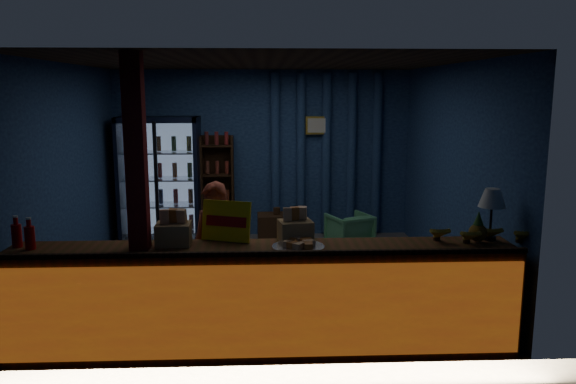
# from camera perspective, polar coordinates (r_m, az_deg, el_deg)

# --- Properties ---
(ground) EXTENTS (4.60, 4.60, 0.00)m
(ground) POSITION_cam_1_polar(r_m,az_deg,el_deg) (6.98, -2.51, -8.83)
(ground) COLOR #515154
(ground) RESTS_ON ground
(room_walls) EXTENTS (4.60, 4.60, 4.60)m
(room_walls) POSITION_cam_1_polar(r_m,az_deg,el_deg) (6.63, -2.61, 4.09)
(room_walls) COLOR navy
(room_walls) RESTS_ON ground
(counter) EXTENTS (4.40, 0.57, 0.99)m
(counter) POSITION_cam_1_polar(r_m,az_deg,el_deg) (5.02, -2.51, -10.83)
(counter) COLOR brown
(counter) RESTS_ON ground
(support_post) EXTENTS (0.16, 0.16, 2.60)m
(support_post) POSITION_cam_1_polar(r_m,az_deg,el_deg) (4.91, -14.94, -1.63)
(support_post) COLOR maroon
(support_post) RESTS_ON ground
(beverage_cooler) EXTENTS (1.20, 0.62, 1.90)m
(beverage_cooler) POSITION_cam_1_polar(r_m,az_deg,el_deg) (8.76, -12.78, 1.16)
(beverage_cooler) COLOR black
(beverage_cooler) RESTS_ON ground
(bottle_shelf) EXTENTS (0.50, 0.28, 1.60)m
(bottle_shelf) POSITION_cam_1_polar(r_m,az_deg,el_deg) (8.81, -7.13, 0.47)
(bottle_shelf) COLOR #341E10
(bottle_shelf) RESTS_ON ground
(curtain_folds) EXTENTS (1.74, 0.14, 2.50)m
(curtain_folds) POSITION_cam_1_polar(r_m,az_deg,el_deg) (8.84, 3.91, 3.88)
(curtain_folds) COLOR navy
(curtain_folds) RESTS_ON room_walls
(framed_picture) EXTENTS (0.36, 0.04, 0.28)m
(framed_picture) POSITION_cam_1_polar(r_m,az_deg,el_deg) (8.75, 2.99, 6.77)
(framed_picture) COLOR gold
(framed_picture) RESTS_ON room_walls
(shopkeeper) EXTENTS (0.60, 0.50, 1.42)m
(shopkeeper) POSITION_cam_1_polar(r_m,az_deg,el_deg) (5.57, -7.34, -6.22)
(shopkeeper) COLOR #9C3E2A
(shopkeeper) RESTS_ON ground
(green_chair) EXTENTS (0.74, 0.74, 0.52)m
(green_chair) POSITION_cam_1_polar(r_m,az_deg,el_deg) (8.24, 6.26, -3.98)
(green_chair) COLOR #51A36B
(green_chair) RESTS_ON ground
(side_table) EXTENTS (0.57, 0.43, 0.60)m
(side_table) POSITION_cam_1_polar(r_m,az_deg,el_deg) (8.24, -1.14, -3.97)
(side_table) COLOR #341E10
(side_table) RESTS_ON ground
(yellow_sign) EXTENTS (0.46, 0.24, 0.36)m
(yellow_sign) POSITION_cam_1_polar(r_m,az_deg,el_deg) (5.06, -6.30, -2.94)
(yellow_sign) COLOR yellow
(yellow_sign) RESTS_ON counter
(soda_bottles) EXTENTS (0.23, 0.17, 0.28)m
(soda_bottles) POSITION_cam_1_polar(r_m,az_deg,el_deg) (5.32, -25.31, -4.01)
(soda_bottles) COLOR #AB0C0B
(soda_bottles) RESTS_ON counter
(snack_box_left) EXTENTS (0.30, 0.25, 0.31)m
(snack_box_left) POSITION_cam_1_polar(r_m,az_deg,el_deg) (5.02, -11.56, -4.03)
(snack_box_left) COLOR tan
(snack_box_left) RESTS_ON counter
(snack_box_centre) EXTENTS (0.33, 0.29, 0.31)m
(snack_box_centre) POSITION_cam_1_polar(r_m,az_deg,el_deg) (5.03, 0.76, -3.81)
(snack_box_centre) COLOR tan
(snack_box_centre) RESTS_ON counter
(pastry_tray) EXTENTS (0.45, 0.45, 0.07)m
(pastry_tray) POSITION_cam_1_polar(r_m,az_deg,el_deg) (4.81, 1.04, -5.49)
(pastry_tray) COLOR silver
(pastry_tray) RESTS_ON counter
(banana_bunches) EXTENTS (0.92, 0.28, 0.15)m
(banana_bunches) POSITION_cam_1_polar(r_m,az_deg,el_deg) (5.28, 18.87, -4.09)
(banana_bunches) COLOR gold
(banana_bunches) RESTS_ON counter
(table_lamp) EXTENTS (0.24, 0.24, 0.47)m
(table_lamp) POSITION_cam_1_polar(r_m,az_deg,el_deg) (5.33, 20.03, -0.77)
(table_lamp) COLOR black
(table_lamp) RESTS_ON counter
(pineapple) EXTENTS (0.16, 0.16, 0.28)m
(pineapple) POSITION_cam_1_polar(r_m,az_deg,el_deg) (5.26, 18.74, -3.66)
(pineapple) COLOR #90651A
(pineapple) RESTS_ON counter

